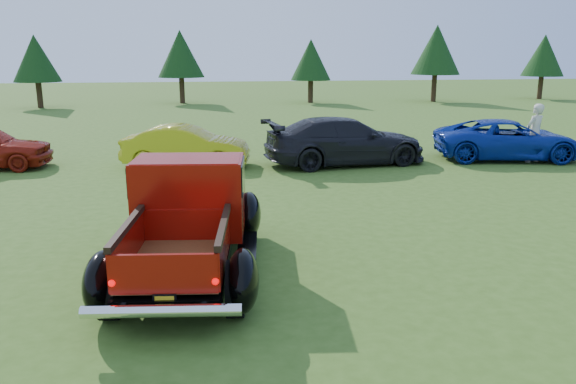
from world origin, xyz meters
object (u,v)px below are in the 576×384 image
object	(u,v)px
spectator	(534,133)
tree_east	(436,50)
show_car_blue	(508,140)
tree_mid_right	(311,60)
tree_mid_left	(180,54)
pickup_truck	(191,215)
show_car_grey	(345,141)
tree_far_east	(544,56)
tree_west	(36,59)
show_car_yellow	(186,146)

from	to	relation	value
spectator	tree_east	bearing A→B (deg)	-127.31
show_car_blue	tree_mid_right	bearing A→B (deg)	17.06
tree_mid_left	spectator	world-z (taller)	tree_mid_left
pickup_truck	show_car_grey	bearing A→B (deg)	66.17
tree_east	pickup_truck	size ratio (longest dim) A/B	1.04
tree_east	spectator	size ratio (longest dim) A/B	2.81
spectator	show_car_blue	bearing A→B (deg)	-69.04
show_car_blue	tree_east	bearing A→B (deg)	-6.05
tree_far_east	tree_east	bearing A→B (deg)	-173.66
tree_far_east	pickup_truck	distance (m)	40.39
tree_mid_left	tree_east	xyz separation A→B (m)	(18.00, -1.50, 0.27)
tree_mid_left	tree_far_east	world-z (taller)	tree_mid_left
tree_mid_right	pickup_truck	distance (m)	31.46
tree_west	tree_east	xyz separation A→B (m)	(27.00, 0.50, 0.55)
tree_west	show_car_yellow	world-z (taller)	tree_west
tree_east	tree_mid_right	bearing A→B (deg)	176.82
tree_far_east	pickup_truck	size ratio (longest dim) A/B	0.93
show_car_yellow	show_car_grey	world-z (taller)	show_car_grey
tree_mid_left	show_car_yellow	distance (m)	22.96
show_car_blue	show_car_yellow	bearing A→B (deg)	98.47
tree_mid_left	tree_mid_right	xyz separation A→B (m)	(9.00, -1.00, -0.41)
tree_east	tree_far_east	world-z (taller)	tree_east
spectator	tree_west	bearing A→B (deg)	-68.33
tree_far_east	show_car_grey	world-z (taller)	tree_far_east
tree_far_east	spectator	xyz separation A→B (m)	(-14.94, -23.28, -2.29)
pickup_truck	show_car_yellow	size ratio (longest dim) A/B	1.32
tree_west	show_car_yellow	bearing A→B (deg)	-64.81
tree_east	pickup_truck	world-z (taller)	tree_east
tree_far_east	show_car_blue	bearing A→B (deg)	-124.34
tree_east	spectator	world-z (taller)	tree_east
show_car_grey	tree_east	bearing A→B (deg)	-36.29
tree_far_east	show_car_yellow	xyz separation A→B (m)	(-26.22, -22.28, -2.60)
tree_mid_left	show_car_grey	size ratio (longest dim) A/B	0.96
spectator	tree_mid_left	bearing A→B (deg)	-85.48
pickup_truck	show_car_grey	xyz separation A→B (m)	(4.79, 8.20, -0.12)
tree_east	show_car_yellow	size ratio (longest dim) A/B	1.37
tree_west	show_car_blue	size ratio (longest dim) A/B	0.96
show_car_blue	spectator	world-z (taller)	spectator
tree_mid_left	show_car_yellow	bearing A→B (deg)	-88.05
tree_mid_left	show_car_grey	world-z (taller)	tree_mid_left
tree_mid_left	spectator	distance (m)	26.77
tree_mid_left	spectator	xyz separation A→B (m)	(12.06, -23.78, -2.42)
spectator	show_car_grey	bearing A→B (deg)	-27.95
show_car_yellow	show_car_blue	xyz separation A→B (m)	(10.72, -0.41, 0.02)
tree_east	pickup_truck	distance (m)	34.45
tree_mid_right	pickup_truck	bearing A→B (deg)	-104.66
tree_mid_right	pickup_truck	world-z (taller)	tree_mid_right
tree_far_east	show_car_blue	size ratio (longest dim) A/B	1.00
tree_mid_right	spectator	bearing A→B (deg)	-82.36
tree_far_east	show_car_grey	size ratio (longest dim) A/B	0.92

